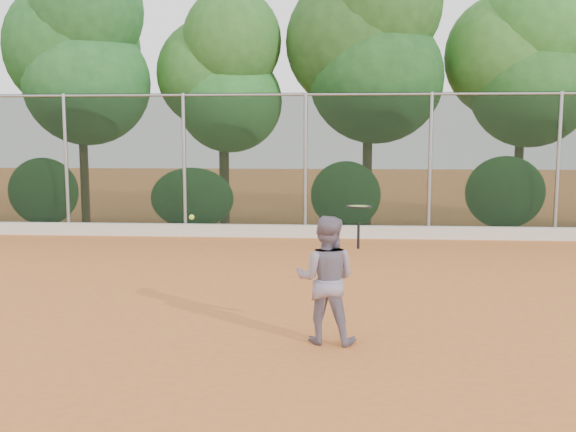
{
  "coord_description": "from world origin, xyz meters",
  "views": [
    {
      "loc": [
        0.69,
        -8.64,
        2.45
      ],
      "look_at": [
        0.0,
        1.0,
        1.25
      ],
      "focal_mm": 40.0,
      "sensor_mm": 36.0,
      "label": 1
    }
  ],
  "objects": [
    {
      "name": "chainlink_fence",
      "position": [
        -0.0,
        7.0,
        1.86
      ],
      "size": [
        24.09,
        0.09,
        3.5
      ],
      "color": "black",
      "rests_on": "ground"
    },
    {
      "name": "tennis_racket",
      "position": [
        0.98,
        -1.33,
        1.62
      ],
      "size": [
        0.39,
        0.39,
        0.51
      ],
      "color": "black",
      "rests_on": "ground"
    },
    {
      "name": "ground",
      "position": [
        0.0,
        0.0,
        0.0
      ],
      "size": [
        80.0,
        80.0,
        0.0
      ],
      "primitive_type": "plane",
      "color": "#CA6D2F",
      "rests_on": "ground"
    },
    {
      "name": "concrete_curb",
      "position": [
        0.0,
        6.82,
        0.15
      ],
      "size": [
        24.0,
        0.2,
        0.3
      ],
      "primitive_type": "cube",
      "color": "silver",
      "rests_on": "ground"
    },
    {
      "name": "tennis_ball_in_flight",
      "position": [
        -0.97,
        -1.28,
        1.51
      ],
      "size": [
        0.06,
        0.06,
        0.06
      ],
      "color": "#CDEF36",
      "rests_on": "ground"
    },
    {
      "name": "foliage_backdrop",
      "position": [
        -0.55,
        8.98,
        4.4
      ],
      "size": [
        23.7,
        3.63,
        7.55
      ],
      "color": "#3F2C18",
      "rests_on": "ground"
    },
    {
      "name": "tennis_player",
      "position": [
        0.61,
        -1.17,
        0.76
      ],
      "size": [
        0.82,
        0.68,
        1.53
      ],
      "primitive_type": "imported",
      "rotation": [
        0.0,
        0.0,
        2.99
      ],
      "color": "slate",
      "rests_on": "ground"
    }
  ]
}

